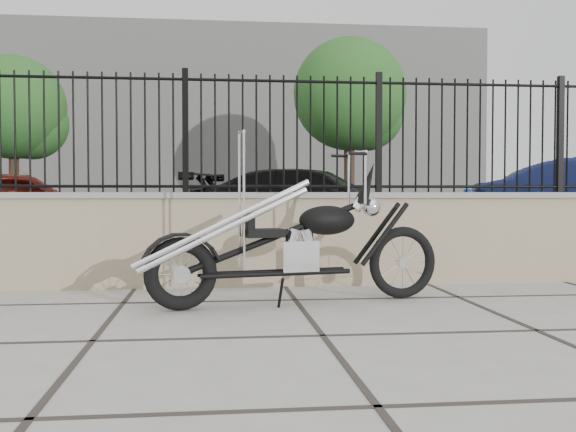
# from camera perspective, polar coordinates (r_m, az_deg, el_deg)

# --- Properties ---
(ground_plane) EXTENTS (90.00, 90.00, 0.00)m
(ground_plane) POSITION_cam_1_polar(r_m,az_deg,el_deg) (4.56, 2.98, -10.11)
(ground_plane) COLOR #99968E
(ground_plane) RESTS_ON ground
(parking_lot) EXTENTS (30.00, 30.00, 0.00)m
(parking_lot) POSITION_cam_1_polar(r_m,az_deg,el_deg) (16.94, -3.92, -1.24)
(parking_lot) COLOR black
(parking_lot) RESTS_ON ground
(retaining_wall) EXTENTS (14.00, 0.36, 0.96)m
(retaining_wall) POSITION_cam_1_polar(r_m,az_deg,el_deg) (6.96, -0.37, -1.93)
(retaining_wall) COLOR gray
(retaining_wall) RESTS_ON ground_plane
(iron_fence) EXTENTS (14.00, 0.08, 1.20)m
(iron_fence) POSITION_cam_1_polar(r_m,az_deg,el_deg) (6.97, -0.38, 6.96)
(iron_fence) COLOR black
(iron_fence) RESTS_ON retaining_wall
(background_building) EXTENTS (22.00, 6.00, 8.00)m
(background_building) POSITION_cam_1_polar(r_m,az_deg,el_deg) (31.06, -5.07, 7.61)
(background_building) COLOR beige
(background_building) RESTS_ON ground_plane
(chopper_motorcycle) EXTENTS (2.53, 0.92, 1.49)m
(chopper_motorcycle) POSITION_cam_1_polar(r_m,az_deg,el_deg) (5.71, 0.34, -0.10)
(chopper_motorcycle) COLOR black
(chopper_motorcycle) RESTS_ON ground_plane
(car_red) EXTENTS (4.22, 2.44, 1.35)m
(car_red) POSITION_cam_1_polar(r_m,az_deg,el_deg) (11.43, -22.17, 0.44)
(car_red) COLOR #51120B
(car_red) RESTS_ON parking_lot
(car_black) EXTENTS (5.20, 3.53, 1.40)m
(car_black) POSITION_cam_1_polar(r_m,az_deg,el_deg) (12.56, 2.31, 0.82)
(car_black) COLOR black
(car_black) RESTS_ON parking_lot
(bollard_a) EXTENTS (0.14, 0.14, 0.92)m
(bollard_a) POSITION_cam_1_polar(r_m,az_deg,el_deg) (8.98, -14.10, -1.25)
(bollard_a) COLOR #0D26CD
(bollard_a) RESTS_ON ground_plane
(bollard_b) EXTENTS (0.13, 0.13, 1.00)m
(bollard_b) POSITION_cam_1_polar(r_m,az_deg,el_deg) (10.04, 14.96, -0.66)
(bollard_b) COLOR #0B46A6
(bollard_b) RESTS_ON ground_plane
(tree_left) EXTENTS (3.03, 3.03, 5.12)m
(tree_left) POSITION_cam_1_polar(r_m,az_deg,el_deg) (21.44, -22.25, 8.88)
(tree_left) COLOR #382619
(tree_left) RESTS_ON ground_plane
(tree_right) EXTENTS (3.62, 3.62, 6.12)m
(tree_right) POSITION_cam_1_polar(r_m,az_deg,el_deg) (22.06, 5.23, 10.66)
(tree_right) COLOR #382619
(tree_right) RESTS_ON ground_plane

